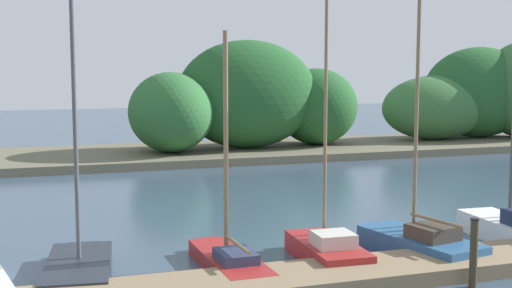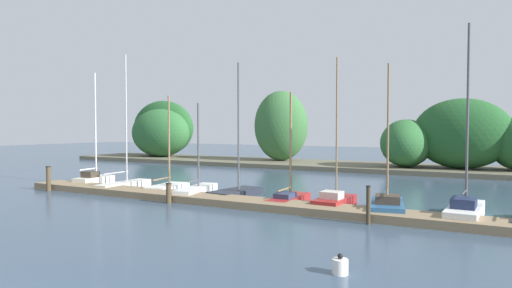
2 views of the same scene
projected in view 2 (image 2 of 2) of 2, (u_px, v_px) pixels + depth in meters
The scene contains 15 objects.
dock_pier at pixel (268, 205), 20.09m from camera, with size 31.22×1.80×0.35m.
far_shore at pixel (377, 138), 38.96m from camera, with size 67.12×8.00×7.46m.
sailboat_0 at pixel (95, 179), 28.00m from camera, with size 1.37×2.95×7.26m.
sailboat_1 at pixel (126, 183), 26.56m from camera, with size 1.08×4.20×8.18m.
sailboat_2 at pixel (169, 186), 25.45m from camera, with size 1.70×3.31×5.61m.
sailboat_3 at pixel (198, 190), 23.73m from camera, with size 1.64×4.11×5.09m.
sailboat_4 at pixel (238, 191), 23.56m from camera, with size 1.82×3.65×7.25m.
sailboat_5 at pixel (289, 197), 21.46m from camera, with size 1.16×3.79×5.51m.
sailboat_6 at pixel (335, 200), 20.19m from camera, with size 1.33×3.16×7.00m.
sailboat_7 at pixel (387, 205), 18.87m from camera, with size 1.99×3.69×6.54m.
sailboat_8 at pixel (465, 209), 17.61m from camera, with size 1.40×4.21×7.96m.
mooring_piling_0 at pixel (48, 178), 25.60m from camera, with size 0.29×0.29×1.47m.
mooring_piling_1 at pixel (169, 193), 21.42m from camera, with size 0.30×0.30×1.01m.
mooring_piling_2 at pixel (368, 205), 16.75m from camera, with size 0.19×0.19×1.50m.
channel_buoy_1 at pixel (340, 266), 11.06m from camera, with size 0.41×0.41×0.53m.
Camera 2 is at (8.97, -3.70, 3.74)m, focal length 30.47 mm.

